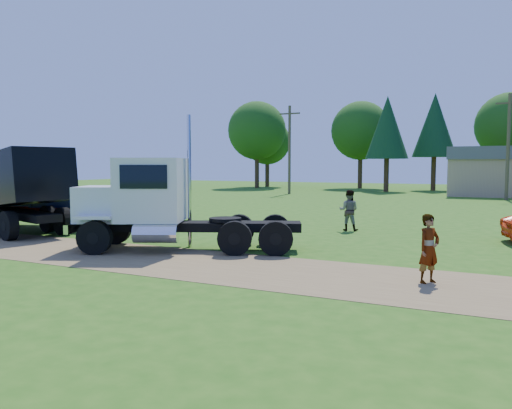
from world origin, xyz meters
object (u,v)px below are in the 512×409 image
at_px(black_dump_truck, 9,186).
at_px(spectator_a, 429,249).
at_px(navy_truck, 38,192).
at_px(white_semi_tractor, 155,203).

bearing_deg(black_dump_truck, spectator_a, 9.89).
distance_m(black_dump_truck, navy_truck, 1.91).
bearing_deg(black_dump_truck, white_semi_tractor, 10.04).
distance_m(black_dump_truck, spectator_a, 18.21).
height_order(white_semi_tractor, black_dump_truck, white_semi_tractor).
xyz_separation_m(white_semi_tractor, black_dump_truck, (-8.77, 0.97, 0.40)).
height_order(white_semi_tractor, spectator_a, white_semi_tractor).
height_order(black_dump_truck, navy_truck, black_dump_truck).
height_order(white_semi_tractor, navy_truck, white_semi_tractor).
xyz_separation_m(navy_truck, spectator_a, (18.39, -3.90, -0.79)).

